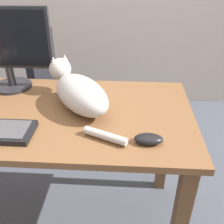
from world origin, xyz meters
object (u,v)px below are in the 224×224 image
object	(u,v)px
monitor	(4,46)
cat	(79,91)
office_chair	(62,99)
computer_mouse	(149,139)

from	to	relation	value
monitor	cat	distance (m)	0.46
office_chair	monitor	distance (m)	0.83
cat	office_chair	bearing A→B (deg)	111.32
cat	computer_mouse	bearing A→B (deg)	-39.65
computer_mouse	office_chair	bearing A→B (deg)	120.94
office_chair	cat	xyz separation A→B (m)	(0.29, -0.74, 0.46)
office_chair	computer_mouse	size ratio (longest dim) A/B	8.14
monitor	computer_mouse	world-z (taller)	monitor
office_chair	cat	size ratio (longest dim) A/B	1.78
cat	computer_mouse	size ratio (longest dim) A/B	4.58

